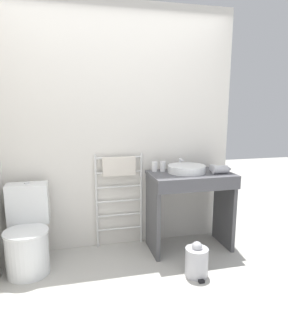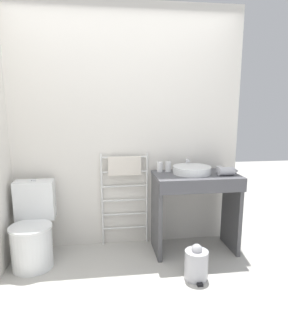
# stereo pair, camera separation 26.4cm
# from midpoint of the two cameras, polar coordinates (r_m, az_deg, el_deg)

# --- Properties ---
(ground_plane) EXTENTS (12.00, 12.00, 0.00)m
(ground_plane) POSITION_cam_midpoint_polar(r_m,az_deg,el_deg) (2.45, -2.90, -26.92)
(ground_plane) COLOR #B2AFA8
(wall_back) EXTENTS (2.58, 0.12, 2.57)m
(wall_back) POSITION_cam_midpoint_polar(r_m,az_deg,el_deg) (3.27, -7.63, 7.25)
(wall_back) COLOR silver
(wall_back) RESTS_ON ground_plane
(toilet) EXTENTS (0.40, 0.56, 0.81)m
(toilet) POSITION_cam_midpoint_polar(r_m,az_deg,el_deg) (3.13, -23.63, -11.82)
(toilet) COLOR white
(toilet) RESTS_ON ground_plane
(towel_radiator) EXTENTS (0.52, 0.06, 1.04)m
(towel_radiator) POSITION_cam_midpoint_polar(r_m,az_deg,el_deg) (3.26, -7.07, -2.56)
(towel_radiator) COLOR silver
(towel_radiator) RESTS_ON ground_plane
(vanity_counter) EXTENTS (0.86, 0.53, 0.85)m
(vanity_counter) POSITION_cam_midpoint_polar(r_m,az_deg,el_deg) (3.22, 6.52, -5.90)
(vanity_counter) COLOR #4C4C51
(vanity_counter) RESTS_ON ground_plane
(sink_basin) EXTENTS (0.40, 0.40, 0.08)m
(sink_basin) POSITION_cam_midpoint_polar(r_m,az_deg,el_deg) (3.17, 5.76, -0.15)
(sink_basin) COLOR white
(sink_basin) RESTS_ON vanity_counter
(faucet) EXTENTS (0.02, 0.10, 0.12)m
(faucet) POSITION_cam_midpoint_polar(r_m,az_deg,el_deg) (3.33, 4.74, 1.11)
(faucet) COLOR silver
(faucet) RESTS_ON vanity_counter
(cup_near_wall) EXTENTS (0.06, 0.06, 0.10)m
(cup_near_wall) POSITION_cam_midpoint_polar(r_m,az_deg,el_deg) (3.20, -0.33, 0.25)
(cup_near_wall) COLOR white
(cup_near_wall) RESTS_ON vanity_counter
(cup_near_edge) EXTENTS (0.06, 0.06, 0.11)m
(cup_near_edge) POSITION_cam_midpoint_polar(r_m,az_deg,el_deg) (3.20, 1.25, 0.29)
(cup_near_edge) COLOR white
(cup_near_edge) RESTS_ON vanity_counter
(hair_dryer) EXTENTS (0.21, 0.17, 0.09)m
(hair_dryer) POSITION_cam_midpoint_polar(r_m,az_deg,el_deg) (3.18, 12.09, -0.26)
(hair_dryer) COLOR #B7B7BC
(hair_dryer) RESTS_ON vanity_counter
(trash_bin) EXTENTS (0.21, 0.24, 0.33)m
(trash_bin) POSITION_cam_midpoint_polar(r_m,az_deg,el_deg) (2.88, 7.29, -17.24)
(trash_bin) COLOR #B7B7BC
(trash_bin) RESTS_ON ground_plane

